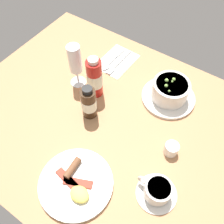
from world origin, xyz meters
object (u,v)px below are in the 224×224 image
Objects in this scene: creamer_jug at (171,149)px; sauce_bottle_brown at (89,103)px; cutlery_setting at (116,61)px; breakfast_plate at (76,184)px; sauce_bottle_red at (95,78)px; wine_glass at (75,61)px; coffee_cup at (157,191)px; porridge_bowl at (170,91)px.

sauce_bottle_brown is (31.21, 2.39, 4.25)cm from creamer_jug.
cutlery_setting is 29.27cm from sauce_bottle_brown.
cutlery_setting is 54.82cm from breakfast_plate.
sauce_bottle_red is 37.41cm from breakfast_plate.
wine_glass is at bearing 71.27° from cutlery_setting.
coffee_cup is 24.34cm from breakfast_plate.
porridge_bowl reaches higher than creamer_jug.
cutlery_setting is at bearing -11.31° from porridge_bowl.
sauce_bottle_red is 0.77× the size of breakfast_plate.
cutlery_setting is 1.37× the size of coffee_cup.
cutlery_setting is 57.26cm from coffee_cup.
wine_glass is at bearing -2.62° from sauce_bottle_red.
porridge_bowl is 28.09cm from cutlery_setting.
creamer_jug is 0.30× the size of wine_glass.
sauce_bottle_brown reaches higher than cutlery_setting.
breakfast_plate is (18.83, 25.94, -1.29)cm from creamer_jug.
porridge_bowl is 0.88× the size of breakfast_plate.
creamer_jug is at bearing -79.68° from coffee_cup.
coffee_cup is 14.98cm from creamer_jug.
breakfast_plate is at bearing 110.60° from cutlery_setting.
creamer_jug is at bearing 146.36° from cutlery_setting.
coffee_cup is 0.57× the size of breakfast_plate.
sauce_bottle_red is at bearing -63.17° from breakfast_plate.
wine_glass is at bearing -9.27° from creamer_jug.
creamer_jug is (2.68, -14.73, -0.64)cm from coffee_cup.
coffee_cup is at bearing 154.95° from wine_glass.
coffee_cup is 36.25cm from sauce_bottle_brown.
sauce_bottle_brown reaches higher than coffee_cup.
breakfast_plate is (21.51, 11.21, -1.93)cm from coffee_cup.
wine_glass is (33.44, 12.69, 7.36)cm from porridge_bowl.
porridge_bowl is at bearing -99.89° from breakfast_plate.
sauce_bottle_red is at bearing -10.90° from creamer_jug.
breakfast_plate is at bearing 127.50° from wine_glass.
creamer_jug is at bearing 118.55° from porridge_bowl.
cutlery_setting is at bearing -33.64° from creamer_jug.
wine_glass reaches higher than porridge_bowl.
coffee_cup is 0.91× the size of sauce_bottle_brown.
creamer_jug is 0.24× the size of breakfast_plate.
sauce_bottle_brown is (-6.91, 27.75, 6.23)cm from cutlery_setting.
porridge_bowl is at bearing -132.42° from sauce_bottle_brown.
coffee_cup reaches higher than creamer_jug.
breakfast_plate is at bearing 80.11° from porridge_bowl.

